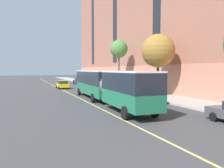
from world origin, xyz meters
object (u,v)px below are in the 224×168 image
at_px(parked_car_white_4, 85,82).
at_px(parked_car_silver_5, 124,90).
at_px(street_tree_far_uptown, 119,49).
at_px(city_bus, 105,84).
at_px(street_tree_mid_block, 158,51).
at_px(parked_car_black_0, 148,95).
at_px(parked_car_navy_3, 78,81).
at_px(parked_car_silver_6, 106,87).
at_px(taxi_cab, 63,85).

distance_m(parked_car_white_4, parked_car_silver_5, 20.00).
bearing_deg(parked_car_silver_5, street_tree_far_uptown, 69.71).
bearing_deg(city_bus, street_tree_mid_block, 12.37).
bearing_deg(street_tree_far_uptown, parked_car_white_4, 106.93).
bearing_deg(parked_car_white_4, street_tree_mid_block, -81.90).
distance_m(parked_car_black_0, parked_car_navy_3, 33.52).
distance_m(parked_car_black_0, parked_car_white_4, 26.67).
distance_m(parked_car_silver_6, taxi_cab, 10.27).
distance_m(parked_car_black_0, parked_car_silver_5, 6.67).
bearing_deg(parked_car_silver_5, city_bus, -132.22).
height_order(parked_car_silver_5, street_tree_far_uptown, street_tree_far_uptown).
xyz_separation_m(parked_car_black_0, parked_car_white_4, (0.06, 26.67, 0.00)).
height_order(parked_car_black_0, parked_car_white_4, same).
bearing_deg(city_bus, street_tree_far_uptown, 60.43).
relative_size(parked_car_white_4, street_tree_far_uptown, 0.53).
height_order(taxi_cab, street_tree_far_uptown, street_tree_far_uptown).
relative_size(parked_car_black_0, parked_car_white_4, 1.02).
height_order(parked_car_navy_3, street_tree_far_uptown, street_tree_far_uptown).
bearing_deg(parked_car_navy_3, city_bus, -98.49).
bearing_deg(parked_car_silver_5, parked_car_silver_6, 91.38).
xyz_separation_m(parked_car_navy_3, parked_car_silver_6, (-0.19, -20.34, 0.00)).
height_order(parked_car_silver_6, street_tree_far_uptown, street_tree_far_uptown).
distance_m(parked_car_white_4, parked_car_silver_6, 13.50).
xyz_separation_m(parked_car_white_4, parked_car_silver_6, (-0.15, -13.49, -0.00)).
bearing_deg(parked_car_white_4, parked_car_silver_5, -89.99).
bearing_deg(parked_car_silver_6, parked_car_silver_5, -88.62).
relative_size(city_bus, parked_car_white_4, 4.22).
relative_size(parked_car_black_0, parked_car_navy_3, 1.03).
height_order(parked_car_black_0, street_tree_far_uptown, street_tree_far_uptown).
xyz_separation_m(parked_car_black_0, parked_car_silver_5, (0.07, 6.67, -0.00)).
relative_size(parked_car_white_4, taxi_cab, 1.03).
xyz_separation_m(taxi_cab, street_tree_far_uptown, (9.31, -5.95, 6.63)).
relative_size(city_bus, parked_car_silver_5, 4.51).
xyz_separation_m(parked_car_silver_6, taxi_cab, (-5.82, 8.46, 0.00)).
bearing_deg(city_bus, parked_car_navy_3, 81.51).
height_order(parked_car_black_0, street_tree_mid_block, street_tree_mid_block).
bearing_deg(parked_car_black_0, parked_car_silver_6, 90.39).
bearing_deg(parked_car_silver_5, parked_car_white_4, 90.01).
height_order(city_bus, parked_car_silver_6, city_bus).
distance_m(parked_car_silver_5, parked_car_silver_6, 6.51).
xyz_separation_m(taxi_cab, street_tree_mid_block, (9.31, -18.44, 5.33)).
bearing_deg(parked_car_silver_6, parked_car_navy_3, 89.47).
xyz_separation_m(parked_car_navy_3, parked_car_silver_5, (-0.03, -26.85, -0.00)).
bearing_deg(taxi_cab, city_bus, -86.56).
bearing_deg(parked_car_silver_5, street_tree_mid_block, -46.11).
relative_size(parked_car_white_4, street_tree_mid_block, 0.58).
distance_m(taxi_cab, street_tree_far_uptown, 12.88).
relative_size(parked_car_silver_5, taxi_cab, 0.96).
distance_m(parked_car_navy_3, street_tree_mid_block, 30.96).
relative_size(city_bus, parked_car_navy_3, 4.26).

